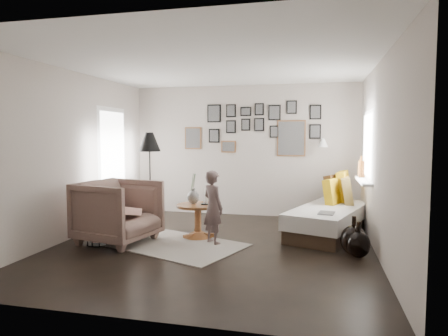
% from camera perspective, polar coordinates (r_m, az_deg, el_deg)
% --- Properties ---
extents(ground, '(4.80, 4.80, 0.00)m').
position_cam_1_polar(ground, '(5.89, -1.62, -11.10)').
color(ground, black).
rests_on(ground, ground).
extents(wall_back, '(4.50, 0.00, 4.50)m').
position_cam_1_polar(wall_back, '(8.02, 2.77, 2.48)').
color(wall_back, '#AEA298').
rests_on(wall_back, ground).
extents(wall_front, '(4.50, 0.00, 4.50)m').
position_cam_1_polar(wall_front, '(3.42, -12.06, -0.40)').
color(wall_front, '#AEA298').
rests_on(wall_front, ground).
extents(wall_left, '(0.00, 4.80, 4.80)m').
position_cam_1_polar(wall_left, '(6.63, -20.81, 1.75)').
color(wall_left, '#AEA298').
rests_on(wall_left, ground).
extents(wall_right, '(0.00, 4.80, 4.80)m').
position_cam_1_polar(wall_right, '(5.55, 21.43, 1.24)').
color(wall_right, '#AEA298').
rests_on(wall_right, ground).
extents(ceiling, '(4.80, 4.80, 0.00)m').
position_cam_1_polar(ceiling, '(5.76, -1.68, 14.65)').
color(ceiling, white).
rests_on(ceiling, wall_back).
extents(door_left, '(0.00, 2.14, 2.14)m').
position_cam_1_polar(door_left, '(7.66, -15.63, 0.34)').
color(door_left, white).
rests_on(door_left, wall_left).
extents(window_right, '(0.15, 1.32, 1.30)m').
position_cam_1_polar(window_right, '(6.89, 19.16, -1.17)').
color(window_right, white).
rests_on(window_right, wall_right).
extents(gallery_wall, '(2.74, 0.03, 1.08)m').
position_cam_1_polar(gallery_wall, '(7.95, 4.81, 5.64)').
color(gallery_wall, brown).
rests_on(gallery_wall, wall_back).
extents(wall_sconce, '(0.18, 0.36, 0.16)m').
position_cam_1_polar(wall_sconce, '(7.62, 13.97, 3.47)').
color(wall_sconce, white).
rests_on(wall_sconce, wall_back).
extents(rug, '(2.12, 1.81, 0.01)m').
position_cam_1_polar(rug, '(5.96, -6.54, -10.88)').
color(rug, silver).
rests_on(rug, ground).
extents(pedestal_table, '(0.67, 0.67, 0.53)m').
position_cam_1_polar(pedestal_table, '(6.33, -3.74, -7.73)').
color(pedestal_table, brown).
rests_on(pedestal_table, ground).
extents(vase, '(0.19, 0.19, 0.48)m').
position_cam_1_polar(vase, '(6.30, -4.41, -3.81)').
color(vase, black).
rests_on(vase, pedestal_table).
extents(candles, '(0.12, 0.12, 0.25)m').
position_cam_1_polar(candles, '(6.23, -2.79, -4.14)').
color(candles, black).
rests_on(candles, pedestal_table).
extents(daybed, '(1.46, 2.15, 0.98)m').
position_cam_1_polar(daybed, '(6.78, 14.71, -6.56)').
color(daybed, black).
rests_on(daybed, ground).
extents(magazine_on_daybed, '(0.27, 0.33, 0.02)m').
position_cam_1_polar(magazine_on_daybed, '(6.12, 14.42, -6.24)').
color(magazine_on_daybed, black).
rests_on(magazine_on_daybed, daybed).
extents(armchair, '(1.22, 1.20, 0.94)m').
position_cam_1_polar(armchair, '(6.19, -14.86, -6.02)').
color(armchair, brown).
rests_on(armchair, ground).
extents(armchair_cushion, '(0.52, 0.53, 0.19)m').
position_cam_1_polar(armchair_cushion, '(6.22, -14.40, -5.86)').
color(armchair_cushion, white).
rests_on(armchair_cushion, armchair).
extents(floor_lamp, '(0.39, 0.39, 1.66)m').
position_cam_1_polar(floor_lamp, '(7.11, -10.59, 3.18)').
color(floor_lamp, black).
rests_on(floor_lamp, ground).
extents(magazine_basket, '(0.40, 0.40, 0.41)m').
position_cam_1_polar(magazine_basket, '(6.23, -17.47, -8.52)').
color(magazine_basket, black).
rests_on(magazine_basket, ground).
extents(demijohn_large, '(0.35, 0.35, 0.52)m').
position_cam_1_polar(demijohn_large, '(5.71, 18.01, -9.74)').
color(demijohn_large, black).
rests_on(demijohn_large, ground).
extents(demijohn_small, '(0.31, 0.31, 0.48)m').
position_cam_1_polar(demijohn_small, '(5.60, 18.65, -10.27)').
color(demijohn_small, black).
rests_on(demijohn_small, ground).
extents(child, '(0.47, 0.46, 1.09)m').
position_cam_1_polar(child, '(5.91, -1.57, -5.62)').
color(child, brown).
rests_on(child, ground).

